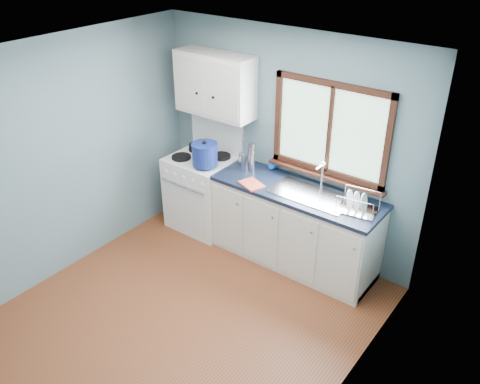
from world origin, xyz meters
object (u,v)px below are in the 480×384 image
Objects in this scene: skillet at (199,146)px; dish_rack at (357,206)px; gas_range at (203,190)px; thermos at (252,157)px; base_cabinets at (294,230)px; sink at (311,200)px; stockpot at (205,154)px; utensil_crock at (244,159)px.

dish_rack is at bearing -17.65° from skillet.
gas_range is 0.90m from thermos.
base_cabinets is 2.20× the size of sink.
base_cabinets is at bearing 179.87° from sink.
thermos is at bearing 175.18° from sink.
dish_rack reaches higher than base_cabinets.
stockpot is at bearing -170.53° from base_cabinets.
skillet is 1.06× the size of utensil_crock.
utensil_crock is at bearing 154.85° from thermos.
gas_range is 0.65m from stockpot.
stockpot reaches higher than skillet.
thermos is 1.33m from dish_rack.
sink is 2.12× the size of stockpot.
base_cabinets is (1.31, 0.02, -0.08)m from gas_range.
utensil_crock is at bearing 165.71° from dish_rack.
sink is 1.00m from utensil_crock.
base_cabinets is 0.48m from sink.
stockpot reaches higher than base_cabinets.
skillet is at bearing 138.35° from gas_range.
gas_range is 2.05m from dish_rack.
skillet is (-1.65, 0.12, 0.13)m from sink.
thermos reaches higher than stockpot.
thermos is (0.47, 0.25, -0.00)m from stockpot.
base_cabinets is 0.93m from thermos.
gas_range is 3.47× the size of skillet.
skillet is at bearing 175.68° from sink.
base_cabinets is 1.58m from skillet.
base_cabinets is 4.68× the size of stockpot.
dish_rack is at bearing -0.75° from base_cabinets.
stockpot is 1.18× the size of thermos.
stockpot is at bearing -132.62° from utensil_crock.
gas_range is 0.54m from skillet.
sink reaches higher than skillet.
base_cabinets is 1.31m from stockpot.
utensil_crock is 0.89× the size of dish_rack.
gas_range reaches higher than sink.
skillet is 2.16m from dish_rack.
gas_range is 3.30× the size of dish_rack.
sink is at bearing 0.71° from gas_range.
gas_range is 1.62× the size of sink.
skillet is 0.66m from utensil_crock.
skillet is (-0.16, 0.14, 0.49)m from gas_range.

